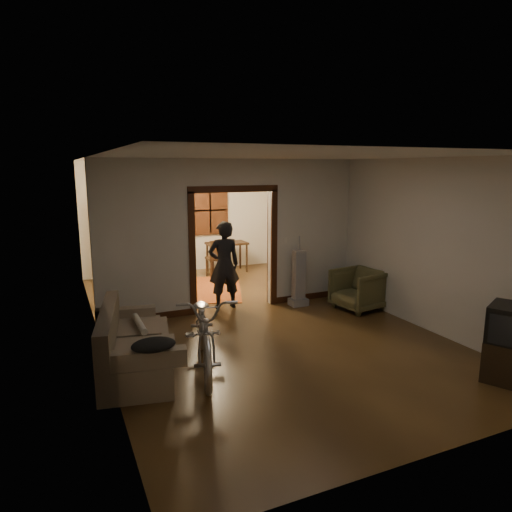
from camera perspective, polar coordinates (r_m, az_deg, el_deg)
floor at (r=8.13m, az=-0.87°, el=-7.95°), size 5.00×8.50×0.01m
ceiling at (r=7.69m, az=-0.93°, el=12.18°), size 5.00×8.50×0.01m
wall_back at (r=11.78m, az=-9.07°, el=4.83°), size 5.00×0.02×2.80m
wall_left at (r=7.20m, az=-19.52°, el=0.43°), size 0.02×8.50×2.80m
wall_right at (r=9.05m, az=13.83°, el=2.81°), size 0.02×8.50×2.80m
partition_wall at (r=8.48m, az=-2.89°, el=2.57°), size 5.00×0.14×2.80m
door_casing at (r=8.52m, az=-2.87°, el=0.58°), size 1.74×0.20×2.32m
far_window at (r=11.93m, az=-5.78°, el=5.71°), size 0.98×0.06×1.28m
chandelier at (r=10.04m, az=-6.60°, el=9.28°), size 0.24×0.24×0.24m
light_switch at (r=8.86m, az=3.64°, el=1.95°), size 0.08×0.01×0.12m
sofa at (r=6.28m, az=-14.74°, el=-9.96°), size 1.20×2.03×0.87m
rolled_paper at (r=6.54m, az=-14.34°, el=-8.21°), size 0.09×0.72×0.09m
jacket at (r=5.36m, az=-12.69°, el=-10.78°), size 0.50×0.37×0.15m
bicycle at (r=6.12m, az=-6.37°, el=-9.08°), size 1.22×2.20×1.10m
armchair at (r=8.82m, az=12.69°, el=-4.10°), size 0.96×0.94×0.77m
tv_stand at (r=6.67m, az=28.98°, el=-11.38°), size 0.74×0.72×0.52m
crt_tv at (r=6.52m, az=29.37°, el=-7.51°), size 0.73×0.71×0.49m
vacuum at (r=8.84m, az=5.36°, el=-2.75°), size 0.35×0.29×1.09m
person at (r=8.61m, az=-4.02°, el=-1.14°), size 0.62×0.42×1.67m
oriental_rug at (r=10.15m, az=-6.84°, el=-4.11°), size 2.36×2.68×0.02m
locker at (r=11.33m, az=-14.48°, el=2.17°), size 1.03×0.67×1.94m
globe at (r=11.23m, az=-14.72°, el=7.08°), size 0.28×0.28×0.28m
desk at (r=11.69m, az=-3.65°, el=-0.19°), size 1.13×0.82×0.75m
desk_chair at (r=11.12m, az=-5.09°, el=-0.30°), size 0.49×0.49×0.93m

